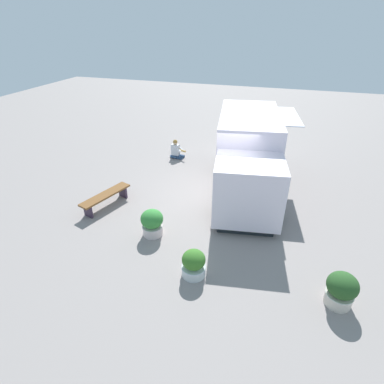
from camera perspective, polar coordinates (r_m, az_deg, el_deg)
ground_plane at (r=10.66m, az=4.80°, el=-0.90°), size 40.00×40.00×0.00m
food_truck at (r=10.77m, az=10.35°, el=6.40°), size 5.76×3.08×2.59m
person_customer at (r=13.60m, az=-2.99°, el=7.71°), size 0.48×0.79×0.83m
planter_flowering_near at (r=7.44m, az=0.31°, el=-13.31°), size 0.60×0.60×0.72m
planter_flowering_far at (r=8.71m, az=-7.50°, el=-5.67°), size 0.64×0.64×0.81m
planter_flowering_side at (r=7.49m, az=26.25°, el=-16.09°), size 0.65×0.65×0.82m
plaza_bench at (r=10.32m, az=-15.90°, el=-0.89°), size 1.88×0.94×0.46m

